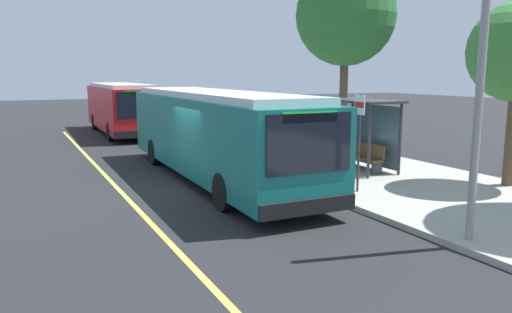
% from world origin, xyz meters
% --- Properties ---
extents(ground_plane, '(120.00, 120.00, 0.00)m').
position_xyz_m(ground_plane, '(0.00, 0.00, 0.00)').
color(ground_plane, '#232326').
extents(sidewalk_curb, '(44.00, 6.40, 0.15)m').
position_xyz_m(sidewalk_curb, '(0.00, 6.00, 0.07)').
color(sidewalk_curb, '#A8A399').
rests_on(sidewalk_curb, ground_plane).
extents(lane_stripe_center, '(36.00, 0.14, 0.01)m').
position_xyz_m(lane_stripe_center, '(0.00, -2.20, 0.00)').
color(lane_stripe_center, '#E0D64C').
rests_on(lane_stripe_center, ground_plane).
extents(transit_bus_main, '(12.12, 2.79, 2.95)m').
position_xyz_m(transit_bus_main, '(-1.06, 1.01, 1.62)').
color(transit_bus_main, '#146B66').
rests_on(transit_bus_main, ground_plane).
extents(transit_bus_second, '(10.18, 2.78, 2.95)m').
position_xyz_m(transit_bus_second, '(-15.49, 0.83, 1.61)').
color(transit_bus_second, red).
rests_on(transit_bus_second, ground_plane).
extents(bus_shelter, '(2.90, 1.60, 2.48)m').
position_xyz_m(bus_shelter, '(0.17, 6.08, 1.92)').
color(bus_shelter, '#333338').
rests_on(bus_shelter, sidewalk_curb).
extents(waiting_bench, '(1.60, 0.48, 0.95)m').
position_xyz_m(waiting_bench, '(0.61, 5.99, 0.63)').
color(waiting_bench, brown).
rests_on(waiting_bench, sidewalk_curb).
extents(route_sign_post, '(0.44, 0.08, 2.80)m').
position_xyz_m(route_sign_post, '(2.97, 3.81, 1.96)').
color(route_sign_post, '#333338').
rests_on(route_sign_post, sidewalk_curb).
extents(street_tree_near_shelter, '(4.31, 4.31, 8.00)m').
position_xyz_m(street_tree_near_shelter, '(-3.79, 8.23, 5.97)').
color(street_tree_near_shelter, brown).
rests_on(street_tree_near_shelter, sidewalk_curb).
extents(utility_pole, '(0.16, 0.16, 6.40)m').
position_xyz_m(utility_pole, '(7.35, 3.25, 3.35)').
color(utility_pole, gray).
rests_on(utility_pole, sidewalk_curb).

